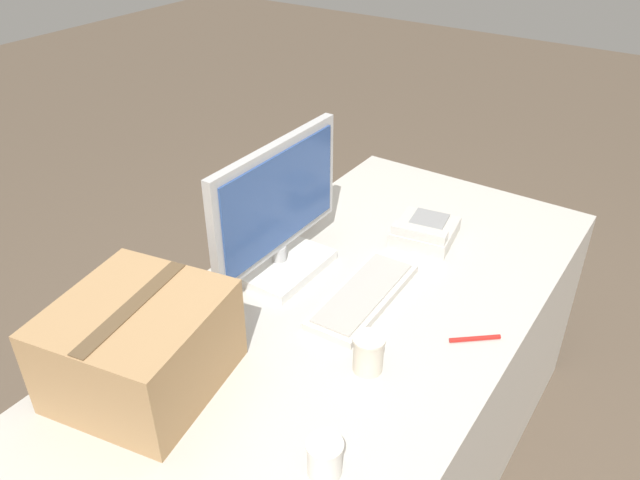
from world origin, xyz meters
TOP-DOWN VIEW (x-y plane):
  - ground_plane at (0.00, 0.00)m, footprint 12.00×12.00m
  - office_desk at (0.00, 0.00)m, footprint 1.80×0.90m
  - monitor at (0.03, 0.27)m, footprint 0.54×0.23m
  - keyboard at (0.04, -0.02)m, footprint 0.42×0.17m
  - desk_phone at (0.43, -0.02)m, footprint 0.23×0.22m
  - paper_cup_left at (-0.50, -0.24)m, footprint 0.08×0.08m
  - paper_cup_right at (-0.19, -0.17)m, footprint 0.08×0.08m
  - cardboard_box at (-0.53, 0.25)m, footprint 0.43×0.41m
  - pen_marker at (0.05, -0.35)m, footprint 0.10×0.11m

SIDE VIEW (x-z plane):
  - ground_plane at x=0.00m, z-range 0.00..0.00m
  - office_desk at x=0.00m, z-range 0.00..0.73m
  - pen_marker at x=0.05m, z-range 0.73..0.74m
  - keyboard at x=0.04m, z-range 0.73..0.76m
  - desk_phone at x=0.43m, z-range 0.72..0.80m
  - paper_cup_left at x=-0.50m, z-range 0.73..0.82m
  - paper_cup_right at x=-0.19m, z-range 0.73..0.83m
  - cardboard_box at x=-0.53m, z-range 0.73..0.96m
  - monitor at x=0.03m, z-range 0.71..1.12m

